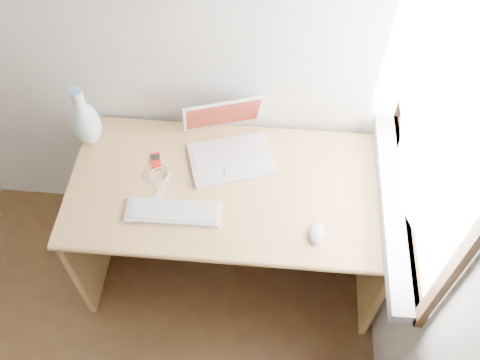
# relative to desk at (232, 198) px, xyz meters

# --- Properties ---
(window) EXTENTS (0.11, 0.99, 1.10)m
(window) POSITION_rel_desk_xyz_m (0.69, -0.16, 0.76)
(window) COLOR white
(window) RESTS_ON right_wall
(desk) EXTENTS (1.37, 0.68, 0.72)m
(desk) POSITION_rel_desk_xyz_m (0.00, 0.00, 0.00)
(desk) COLOR #DEB06C
(desk) RESTS_ON floor
(laptop) EXTENTS (0.41, 0.38, 0.24)m
(laptop) POSITION_rel_desk_xyz_m (-0.01, 0.10, 0.26)
(laptop) COLOR white
(laptop) RESTS_ON desk
(external_keyboard) EXTENTS (0.38, 0.12, 0.02)m
(external_keyboard) POSITION_rel_desk_xyz_m (-0.22, -0.23, 0.22)
(external_keyboard) COLOR white
(external_keyboard) RESTS_ON desk
(mouse) EXTENTS (0.07, 0.11, 0.04)m
(mouse) POSITION_rel_desk_xyz_m (0.36, -0.29, 0.23)
(mouse) COLOR white
(mouse) RESTS_ON desk
(ipod) EXTENTS (0.06, 0.10, 0.01)m
(ipod) POSITION_rel_desk_xyz_m (-0.34, 0.02, 0.21)
(ipod) COLOR red
(ipod) RESTS_ON desk
(cable_coil) EXTENTS (0.13, 0.13, 0.01)m
(cable_coil) POSITION_rel_desk_xyz_m (-0.32, -0.05, 0.21)
(cable_coil) COLOR white
(cable_coil) RESTS_ON desk
(remote) EXTENTS (0.05, 0.08, 0.01)m
(remote) POSITION_rel_desk_xyz_m (-0.29, -0.15, 0.21)
(remote) COLOR white
(remote) RESTS_ON desk
(vase) EXTENTS (0.12, 0.12, 0.32)m
(vase) POSITION_rel_desk_xyz_m (-0.64, 0.11, 0.33)
(vase) COLOR white
(vase) RESTS_ON desk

